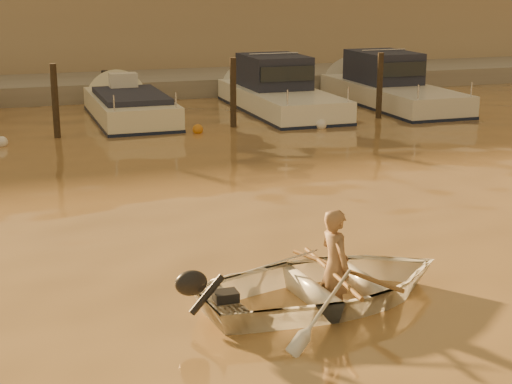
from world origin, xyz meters
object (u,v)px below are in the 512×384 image
object	(u,v)px
moored_boat_3	(130,112)
person	(335,266)
dinghy	(328,285)
waterfront_building	(31,22)
moored_boat_5	(392,87)
moored_boat_4	(281,92)

from	to	relation	value
moored_boat_3	person	bearing A→B (deg)	-89.34
dinghy	waterfront_building	distance (m)	26.01
moored_boat_5	waterfront_building	size ratio (longest dim) A/B	0.17
person	moored_boat_3	distance (m)	14.81
moored_boat_3	waterfront_building	size ratio (longest dim) A/B	0.13
moored_boat_5	waterfront_building	bearing A→B (deg)	135.31
dinghy	moored_boat_5	xyz separation A→B (m)	(8.88, 14.82, 0.38)
dinghy	moored_boat_4	bearing A→B (deg)	-24.40
moored_boat_5	dinghy	bearing A→B (deg)	-120.93
person	moored_boat_4	bearing A→B (deg)	-24.07
moored_boat_4	waterfront_building	world-z (taller)	waterfront_building
dinghy	moored_boat_5	bearing A→B (deg)	-37.26
dinghy	waterfront_building	bearing A→B (deg)	-1.37
dinghy	waterfront_building	world-z (taller)	waterfront_building
moored_boat_3	moored_boat_4	bearing A→B (deg)	0.00
moored_boat_4	moored_boat_5	bearing A→B (deg)	0.00
dinghy	waterfront_building	xyz separation A→B (m)	(-2.24, 25.82, 2.16)
dinghy	moored_boat_4	xyz separation A→B (m)	(4.84, 14.82, 0.38)
moored_boat_3	moored_boat_4	world-z (taller)	moored_boat_4
person	moored_boat_5	distance (m)	17.22
person	waterfront_building	size ratio (longest dim) A/B	0.03
dinghy	moored_boat_4	world-z (taller)	moored_boat_4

